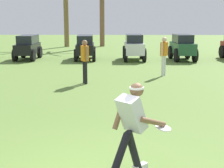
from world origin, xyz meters
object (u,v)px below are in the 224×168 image
object	(u,v)px
teammate_near_sideline	(85,58)
parked_car_slot_c	(28,46)
frisbee_in_flight	(163,128)
teammate_midfield	(164,53)
parked_car_slot_d	(85,46)
parked_car_slot_f	(183,47)
palm_tree_far_left	(66,7)
frisbee_thrower	(131,125)
parked_car_slot_e	(134,47)

from	to	relation	value
teammate_near_sideline	parked_car_slot_c	world-z (taller)	teammate_near_sideline
frisbee_in_flight	teammate_midfield	size ratio (longest dim) A/B	0.21
parked_car_slot_d	parked_car_slot_f	bearing A→B (deg)	-2.34
parked_car_slot_d	palm_tree_far_left	size ratio (longest dim) A/B	0.47
parked_car_slot_c	parked_car_slot_f	bearing A→B (deg)	-1.04
frisbee_thrower	frisbee_in_flight	world-z (taller)	frisbee_thrower
frisbee_in_flight	parked_car_slot_d	xyz separation A→B (m)	(-2.55, 13.95, 0.04)
parked_car_slot_f	parked_car_slot_d	bearing A→B (deg)	177.66
palm_tree_far_left	parked_car_slot_e	bearing A→B (deg)	-59.16
parked_car_slot_c	parked_car_slot_e	world-z (taller)	parked_car_slot_e
teammate_near_sideline	palm_tree_far_left	size ratio (longest dim) A/B	0.30
frisbee_thrower	parked_car_slot_c	xyz separation A→B (m)	(-5.25, 14.11, -0.08)
parked_car_slot_f	palm_tree_far_left	world-z (taller)	palm_tree_far_left
frisbee_in_flight	parked_car_slot_f	world-z (taller)	parked_car_slot_f
parked_car_slot_e	parked_car_slot_f	distance (m)	2.66
frisbee_thrower	parked_car_slot_e	world-z (taller)	frisbee_thrower
parked_car_slot_d	parked_car_slot_e	xyz separation A→B (m)	(2.70, -0.25, 0.02)
parked_car_slot_e	palm_tree_far_left	distance (m)	9.95
teammate_midfield	parked_car_slot_e	bearing A→B (deg)	101.00
frisbee_in_flight	teammate_midfield	bearing A→B (deg)	82.59
teammate_midfield	parked_car_slot_f	bearing A→B (deg)	71.73
teammate_midfield	parked_car_slot_d	xyz separation A→B (m)	(-3.68, 5.30, -0.22)
parked_car_slot_c	parked_car_slot_d	bearing A→B (deg)	1.15
frisbee_thrower	frisbee_in_flight	bearing A→B (deg)	23.65
frisbee_thrower	teammate_midfield	xyz separation A→B (m)	(1.63, 8.88, 0.14)
frisbee_in_flight	parked_car_slot_f	xyz separation A→B (m)	(2.80, 13.73, 0.06)
parked_car_slot_d	frisbee_thrower	bearing A→B (deg)	-81.77
parked_car_slot_c	frisbee_thrower	bearing A→B (deg)	-69.60
teammate_near_sideline	parked_car_slot_c	distance (m)	7.93
frisbee_in_flight	parked_car_slot_c	bearing A→B (deg)	112.50
teammate_midfield	parked_car_slot_f	size ratio (longest dim) A/B	0.65
parked_car_slot_d	parked_car_slot_e	distance (m)	2.71
parked_car_slot_e	frisbee_in_flight	bearing A→B (deg)	-90.61
frisbee_thrower	parked_car_slot_d	bearing A→B (deg)	98.23
frisbee_thrower	palm_tree_far_left	bearing A→B (deg)	100.98
teammate_near_sideline	palm_tree_far_left	distance (m)	15.47
parked_car_slot_e	parked_car_slot_f	xyz separation A→B (m)	(2.66, 0.03, 0.00)
teammate_midfield	parked_car_slot_d	distance (m)	6.45
parked_car_slot_c	palm_tree_far_left	world-z (taller)	palm_tree_far_left
teammate_near_sideline	parked_car_slot_e	bearing A→B (deg)	73.16
parked_car_slot_f	palm_tree_far_left	distance (m)	11.49
frisbee_in_flight	teammate_near_sideline	distance (m)	7.22
teammate_midfield	parked_car_slot_c	bearing A→B (deg)	142.74
parked_car_slot_e	parked_car_slot_f	size ratio (longest dim) A/B	0.99
teammate_near_sideline	parked_car_slot_e	distance (m)	7.04
parked_car_slot_d	palm_tree_far_left	xyz separation A→B (m)	(-2.26, 8.06, 2.33)
parked_car_slot_d	teammate_near_sideline	bearing A→B (deg)	-84.60
frisbee_in_flight	palm_tree_far_left	xyz separation A→B (m)	(-4.82, 22.01, 2.37)
teammate_near_sideline	parked_car_slot_c	xyz separation A→B (m)	(-3.86, 6.92, -0.22)
frisbee_thrower	teammate_near_sideline	world-z (taller)	teammate_near_sideline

